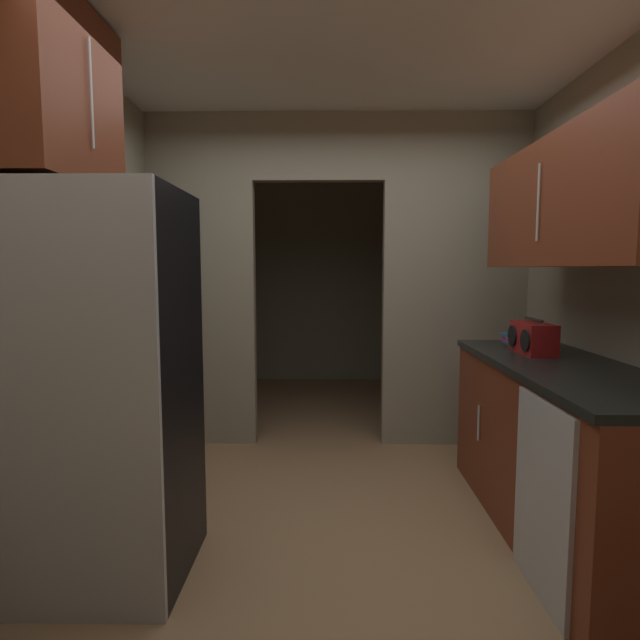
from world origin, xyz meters
TOP-DOWN VIEW (x-y plane):
  - ground at (0.00, 0.00)m, footprint 20.00×20.00m
  - kitchen_overhead_slab at (0.00, 0.50)m, footprint 3.43×7.31m
  - kitchen_partition at (0.06, 1.65)m, footprint 3.03×0.12m
  - adjoining_room_shell at (0.00, 3.37)m, footprint 3.03×2.55m
  - refrigerator at (-1.10, -0.23)m, footprint 0.74×0.75m
  - lower_cabinet_run at (1.18, 0.16)m, footprint 0.67×1.90m
  - dishwasher at (0.86, -0.37)m, footprint 0.02×0.56m
  - upper_cabinet_counterside at (1.18, 0.16)m, footprint 0.36×1.71m
  - upper_cabinet_fridgeside at (-1.33, -0.13)m, footprint 0.36×0.81m
  - boombox at (1.15, 0.53)m, footprint 0.18×0.35m
  - book_stack at (1.16, 0.87)m, footprint 0.15×0.17m

SIDE VIEW (x-z plane):
  - ground at x=0.00m, z-range 0.00..0.00m
  - dishwasher at x=0.86m, z-range 0.00..0.88m
  - lower_cabinet_run at x=1.18m, z-range 0.00..0.94m
  - refrigerator at x=-1.10m, z-range 0.00..1.79m
  - book_stack at x=1.16m, z-range 0.94..1.01m
  - boombox at x=1.15m, z-range 0.92..1.13m
  - adjoining_room_shell at x=0.00m, z-range 0.00..2.66m
  - kitchen_partition at x=0.06m, z-range 0.10..2.76m
  - upper_cabinet_counterside at x=1.18m, z-range 1.45..2.10m
  - upper_cabinet_fridgeside at x=-1.33m, z-range 1.82..2.64m
  - kitchen_overhead_slab at x=0.00m, z-range 2.66..2.72m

